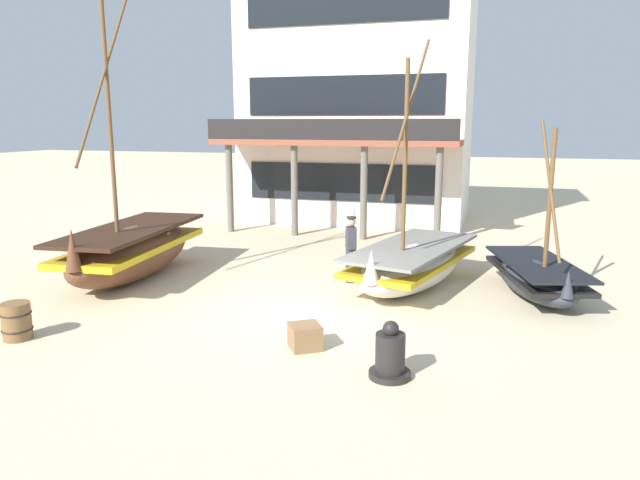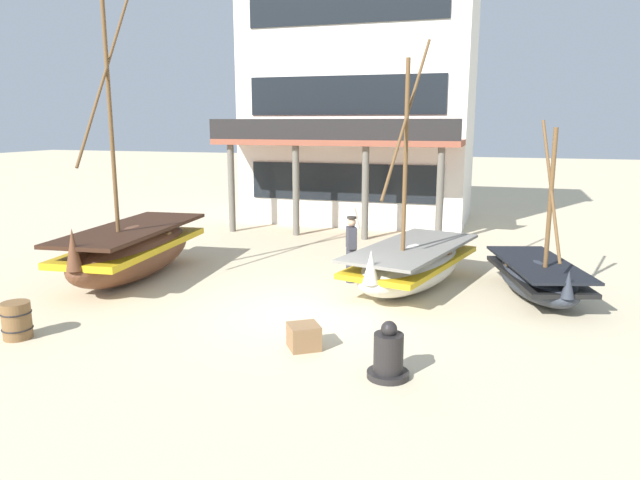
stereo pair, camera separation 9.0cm
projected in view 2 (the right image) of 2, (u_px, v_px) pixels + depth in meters
ground_plane at (306, 313)px, 12.39m from camera, size 120.00×120.00×0.00m
fishing_boat_near_left at (537, 277)px, 13.53m from camera, size 2.39×3.91×4.04m
fishing_boat_centre_large at (133, 250)px, 15.10m from camera, size 2.32×5.29×7.50m
fishing_boat_far_right at (412, 264)px, 14.27m from camera, size 2.91×4.97×5.91m
fisherman_by_hull at (351, 250)px, 14.66m from camera, size 0.35×0.42×1.68m
capstan_winch at (388, 356)px, 9.22m from camera, size 0.67×0.67×0.94m
wooden_barrel at (17, 320)px, 10.90m from camera, size 0.56×0.56×0.70m
cargo_crate at (304, 336)px, 10.44m from camera, size 0.74×0.74×0.44m
harbor_building_main at (361, 98)px, 23.84m from camera, size 9.16×7.61×9.89m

